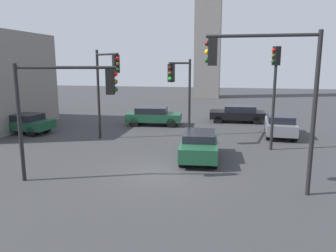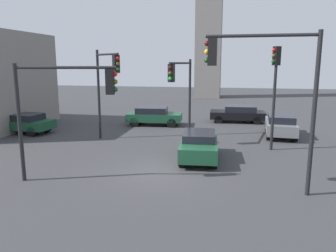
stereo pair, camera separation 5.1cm
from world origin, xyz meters
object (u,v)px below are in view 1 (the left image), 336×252
car_0 (153,116)px  car_3 (21,123)px  traffic_light_3 (65,96)px  car_4 (199,145)px  traffic_light_0 (106,78)px  traffic_light_2 (266,78)px  car_1 (280,125)px  traffic_light_4 (275,79)px  traffic_light_1 (181,83)px  car_2 (238,113)px

car_0 → car_3: car_0 is taller
traffic_light_3 → car_4: traffic_light_3 is taller
traffic_light_3 → car_0: (0.56, 12.67, -2.76)m
car_4 → traffic_light_0: bearing=-118.1°
traffic_light_2 → car_1: size_ratio=1.42×
traffic_light_3 → traffic_light_4: traffic_light_4 is taller
traffic_light_2 → car_1: bearing=-99.9°
traffic_light_0 → car_0: bearing=118.4°
traffic_light_3 → car_4: (4.96, 4.09, -2.78)m
traffic_light_2 → traffic_light_4: (1.09, 6.36, -0.36)m
car_0 → car_1: bearing=-18.2°
car_0 → traffic_light_4: bearing=-40.6°
traffic_light_2 → traffic_light_4: 6.46m
car_1 → car_3: bearing=101.0°
traffic_light_0 → car_0: traffic_light_0 is taller
traffic_light_1 → traffic_light_4: size_ratio=0.89×
traffic_light_3 → car_2: bearing=54.7°
traffic_light_0 → car_0: 6.86m
traffic_light_2 → traffic_light_4: bearing=-98.0°
traffic_light_0 → traffic_light_1: bearing=57.6°
traffic_light_0 → traffic_light_3: 6.83m
traffic_light_1 → car_1: bearing=123.1°
traffic_light_3 → car_4: bearing=29.0°
traffic_light_0 → traffic_light_1: 4.51m
traffic_light_3 → traffic_light_0: bearing=87.1°
car_2 → car_3: size_ratio=0.96×
traffic_light_3 → car_1: (9.75, 10.43, -2.75)m
traffic_light_0 → traffic_light_1: size_ratio=1.11×
traffic_light_4 → traffic_light_3: bearing=5.7°
traffic_light_3 → car_0: size_ratio=1.11×
traffic_light_1 → traffic_light_3: 8.66m
traffic_light_4 → car_2: (-1.71, 8.61, -3.21)m
car_3 → traffic_light_0: bearing=174.1°
car_3 → car_4: bearing=167.8°
traffic_light_4 → car_1: (0.99, 3.73, -3.16)m
traffic_light_2 → traffic_light_4: traffic_light_2 is taller
traffic_light_0 → car_2: (7.96, 8.54, -3.20)m
car_0 → traffic_light_3: bearing=-97.0°
traffic_light_1 → car_1: (6.31, 2.48, -2.84)m
traffic_light_3 → car_3: 11.63m
traffic_light_2 → traffic_light_3: traffic_light_2 is taller
traffic_light_2 → car_0: 14.66m
traffic_light_1 → car_4: bearing=33.3°
traffic_light_0 → traffic_light_4: (9.66, -0.06, 0.01)m
car_1 → car_4: car_1 is taller
traffic_light_1 → car_1: size_ratio=1.20×
traffic_light_4 → car_0: 10.62m
traffic_light_4 → car_4: traffic_light_4 is taller
car_0 → car_2: (6.49, 2.63, -0.04)m
traffic_light_0 → car_1: traffic_light_0 is taller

